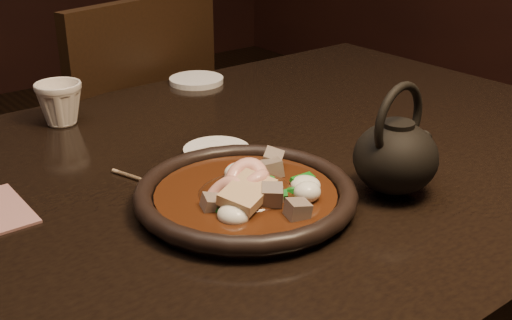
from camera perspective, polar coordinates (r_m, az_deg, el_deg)
table at (r=0.96m, az=-6.62°, el=-6.13°), size 1.60×0.90×0.75m
chair at (r=1.61m, az=-12.13°, el=-0.56°), size 0.53×0.53×0.92m
plate at (r=0.85m, az=-0.92°, el=-3.15°), size 0.30×0.30×0.03m
stirfry at (r=0.84m, az=-0.52°, el=-2.89°), size 0.18×0.17×0.06m
soy_dish at (r=1.00m, az=-3.51°, el=0.69°), size 0.10×0.10×0.01m
saucer_right at (r=1.38m, az=-5.32°, el=7.07°), size 0.11×0.11×0.01m
tea_cup at (r=1.17m, az=-17.06°, el=4.94°), size 0.10×0.10×0.08m
chopsticks at (r=0.90m, az=-7.76°, el=-2.56°), size 0.07×0.21×0.01m
teapot at (r=0.88m, az=12.35°, el=0.54°), size 0.14×0.11×0.16m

